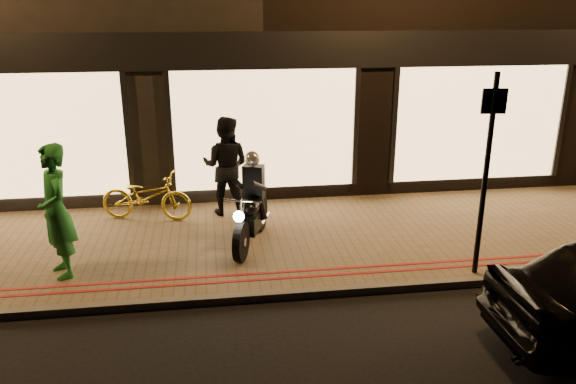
# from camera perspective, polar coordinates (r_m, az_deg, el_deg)

# --- Properties ---
(ground) EXTENTS (90.00, 90.00, 0.00)m
(ground) POSITION_cam_1_polar(r_m,az_deg,el_deg) (8.10, 0.68, -10.91)
(ground) COLOR black
(ground) RESTS_ON ground
(sidewalk) EXTENTS (50.00, 4.00, 0.12)m
(sidewalk) POSITION_cam_1_polar(r_m,az_deg,el_deg) (9.85, -1.09, -4.94)
(sidewalk) COLOR brown
(sidewalk) RESTS_ON ground
(kerb_stone) EXTENTS (50.00, 0.14, 0.12)m
(kerb_stone) POSITION_cam_1_polar(r_m,az_deg,el_deg) (8.12, 0.62, -10.37)
(kerb_stone) COLOR #59544C
(kerb_stone) RESTS_ON ground
(red_kerb_lines) EXTENTS (50.00, 0.26, 0.01)m
(red_kerb_lines) POSITION_cam_1_polar(r_m,az_deg,el_deg) (8.52, 0.11, -8.39)
(red_kerb_lines) COLOR maroon
(red_kerb_lines) RESTS_ON sidewalk
(motorcycle) EXTENTS (0.85, 1.88, 1.59)m
(motorcycle) POSITION_cam_1_polar(r_m,az_deg,el_deg) (9.38, -3.73, -1.77)
(motorcycle) COLOR black
(motorcycle) RESTS_ON sidewalk
(sign_post) EXTENTS (0.35, 0.09, 3.00)m
(sign_post) POSITION_cam_1_polar(r_m,az_deg,el_deg) (8.49, 19.54, 2.52)
(sign_post) COLOR black
(sign_post) RESTS_ON sidewalk
(bicycle_gold) EXTENTS (1.82, 1.00, 0.91)m
(bicycle_gold) POSITION_cam_1_polar(r_m,az_deg,el_deg) (10.81, -14.18, -0.45)
(bicycle_gold) COLOR gold
(bicycle_gold) RESTS_ON sidewalk
(person_green) EXTENTS (0.76, 0.87, 2.01)m
(person_green) POSITION_cam_1_polar(r_m,az_deg,el_deg) (8.82, -22.49, -1.84)
(person_green) COLOR #1E722B
(person_green) RESTS_ON sidewalk
(person_dark) EXTENTS (1.10, 0.96, 1.90)m
(person_dark) POSITION_cam_1_polar(r_m,az_deg,el_deg) (10.72, -6.33, 2.65)
(person_dark) COLOR black
(person_dark) RESTS_ON sidewalk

